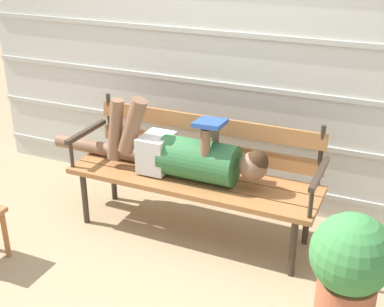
# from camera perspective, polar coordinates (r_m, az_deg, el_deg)

# --- Properties ---
(ground_plane) EXTENTS (12.00, 12.00, 0.00)m
(ground_plane) POSITION_cam_1_polar(r_m,az_deg,el_deg) (3.66, -0.81, -9.67)
(ground_plane) COLOR tan
(house_siding) EXTENTS (4.28, 0.08, 2.27)m
(house_siding) POSITION_cam_1_polar(r_m,az_deg,el_deg) (3.84, 3.87, 10.47)
(house_siding) COLOR beige
(house_siding) RESTS_ON ground
(park_bench) EXTENTS (1.76, 0.52, 0.87)m
(park_bench) POSITION_cam_1_polar(r_m,az_deg,el_deg) (3.58, 0.47, -1.60)
(park_bench) COLOR #9E6638
(park_bench) RESTS_ON ground
(reclining_person) EXTENTS (1.70, 0.28, 0.55)m
(reclining_person) POSITION_cam_1_polar(r_m,az_deg,el_deg) (3.50, -1.19, -0.04)
(reclining_person) COLOR #33703D
(potted_plant) EXTENTS (0.44, 0.44, 0.69)m
(potted_plant) POSITION_cam_1_polar(r_m,az_deg,el_deg) (2.88, 17.11, -12.01)
(potted_plant) COLOR #AD5B3D
(potted_plant) RESTS_ON ground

